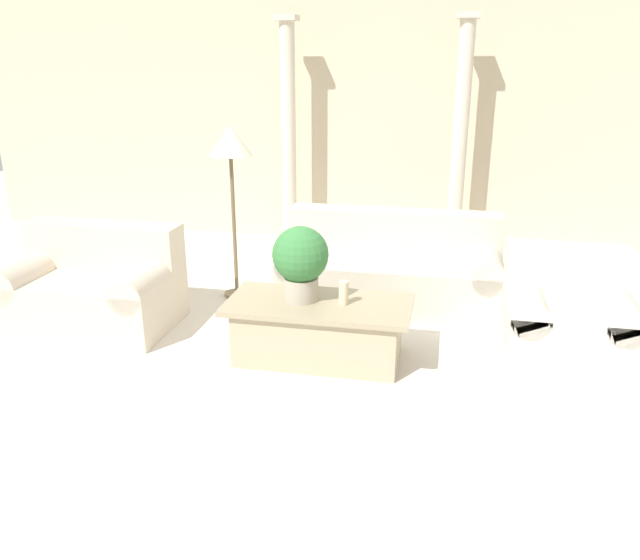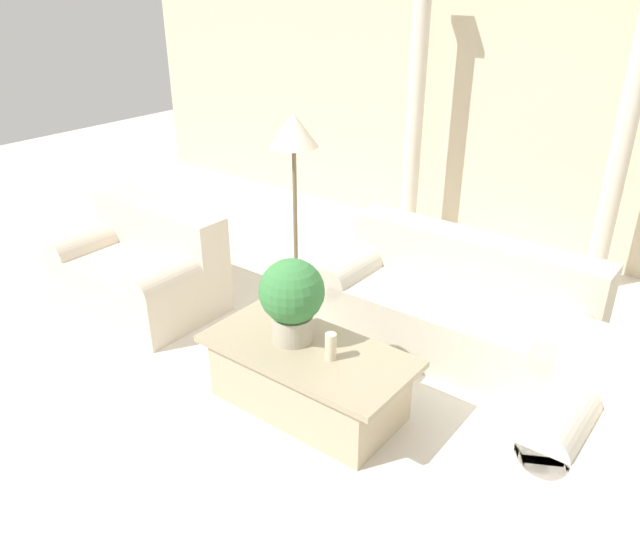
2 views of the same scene
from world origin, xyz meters
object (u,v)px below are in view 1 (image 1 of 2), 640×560
at_px(armchair, 567,313).
at_px(floor_lamp, 230,150).
at_px(loveseat, 94,286).
at_px(potted_plant, 300,259).
at_px(coffee_table, 319,329).
at_px(sofa_long, 391,268).

bearing_deg(armchair, floor_lamp, 166.40).
bearing_deg(loveseat, potted_plant, -7.33).
relative_size(coffee_table, floor_lamp, 0.85).
bearing_deg(armchair, loveseat, -177.13).
bearing_deg(potted_plant, coffee_table, -10.24).
bearing_deg(sofa_long, loveseat, -157.44).
bearing_deg(loveseat, armchair, 2.87).
xyz_separation_m(sofa_long, coffee_table, (-0.41, -1.25, -0.10)).
xyz_separation_m(floor_lamp, armchair, (2.84, -0.69, -1.04)).
distance_m(coffee_table, armchair, 1.86).
bearing_deg(sofa_long, potted_plant, -114.24).
bearing_deg(loveseat, floor_lamp, 43.03).
distance_m(floor_lamp, armchair, 3.10).
bearing_deg(sofa_long, armchair, -29.89).
bearing_deg(coffee_table, armchair, 14.02).
xyz_separation_m(loveseat, armchair, (3.77, 0.19, -0.01)).
bearing_deg(potted_plant, sofa_long, 65.76).
height_order(floor_lamp, armchair, floor_lamp).
bearing_deg(coffee_table, potted_plant, 169.76).
height_order(coffee_table, potted_plant, potted_plant).
xyz_separation_m(coffee_table, armchair, (1.80, 0.45, 0.10)).
relative_size(loveseat, coffee_table, 0.99).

